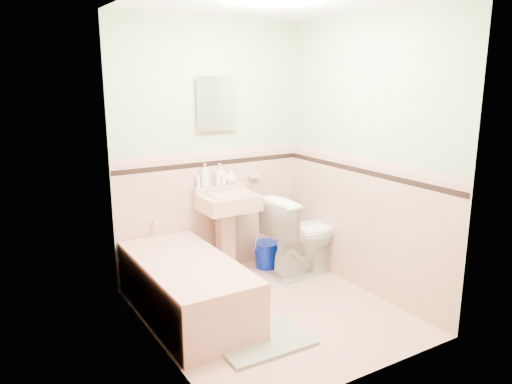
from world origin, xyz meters
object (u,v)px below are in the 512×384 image
medicine_cabinet (216,104)px  soap_bottle_left (205,175)px  shoe (242,334)px  soap_bottle_mid (220,174)px  soap_bottle_right (230,176)px  toilet (304,234)px  sink (228,236)px  bucket (267,255)px  bathtub (187,289)px

medicine_cabinet → soap_bottle_left: 0.70m
soap_bottle_left → shoe: (-0.35, -1.33, -0.96)m
soap_bottle_mid → soap_bottle_right: bearing=0.0°
medicine_cabinet → toilet: 1.55m
sink → shoe: size_ratio=6.10×
soap_bottle_right → soap_bottle_mid: bearing=180.0°
soap_bottle_left → soap_bottle_right: soap_bottle_left is taller
soap_bottle_left → soap_bottle_right: (0.28, 0.00, -0.04)m
sink → bucket: 0.54m
bathtub → soap_bottle_left: (0.53, 0.71, 0.79)m
sink → medicine_cabinet: bearing=90.0°
bathtub → sink: 0.88m
soap_bottle_mid → bucket: bearing=-21.5°
sink → soap_bottle_left: soap_bottle_left is taller
soap_bottle_mid → shoe: 1.72m
soap_bottle_mid → sink: bearing=-93.2°
medicine_cabinet → soap_bottle_right: size_ratio=3.27×
toilet → shoe: 1.49m
sink → soap_bottle_mid: (0.01, 0.18, 0.59)m
bucket → soap_bottle_mid: bearing=158.5°
soap_bottle_right → shoe: size_ratio=1.10×
sink → soap_bottle_left: bearing=130.5°
sink → shoe: bearing=-113.6°
sink → toilet: bearing=-25.1°
bathtub → soap_bottle_right: size_ratio=9.85×
shoe → soap_bottle_right: bearing=80.5°
bathtub → shoe: bathtub is taller
bucket → bathtub: bearing=-154.7°
soap_bottle_left → toilet: soap_bottle_left is taller
medicine_cabinet → soap_bottle_right: 0.73m
bathtub → toilet: 1.39m
bathtub → soap_bottle_right: bearing=41.3°
soap_bottle_mid → shoe: soap_bottle_mid is taller
toilet → shoe: toilet is taller
bathtub → soap_bottle_left: bearing=53.4°
sink → soap_bottle_left: size_ratio=3.64×
medicine_cabinet → soap_bottle_mid: medicine_cabinet is taller
soap_bottle_right → bucket: (0.32, -0.17, -0.84)m
bucket → shoe: size_ratio=1.96×
bathtub → soap_bottle_mid: (0.69, 0.71, 0.79)m
soap_bottle_mid → soap_bottle_right: soap_bottle_mid is taller
bathtub → shoe: 0.67m
toilet → medicine_cabinet: bearing=47.2°
toilet → soap_bottle_right: bearing=42.9°
soap_bottle_right → sink: bearing=-125.7°
soap_bottle_mid → shoe: size_ratio=1.55×
toilet → bucket: 0.48m
sink → soap_bottle_right: (0.13, 0.18, 0.56)m
toilet → shoe: (-1.19, -0.83, -0.36)m
toilet → bucket: size_ratio=3.03×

